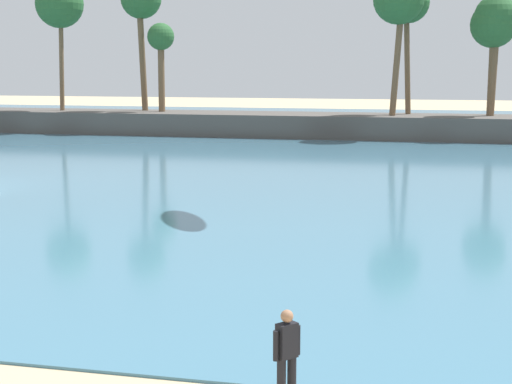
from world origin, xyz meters
The scene contains 3 objects.
sea centered at (0.00, 54.46, 0.03)m, with size 220.00×89.11×0.06m, color teal.
palm_headland centered at (-0.61, 59.17, 3.24)m, with size 92.03×6.12×12.79m.
person_at_waterline centered at (4.57, 9.25, 0.89)m, with size 0.38×0.45×1.67m.
Camera 1 is at (7.01, -3.09, 5.58)m, focal length 56.70 mm.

